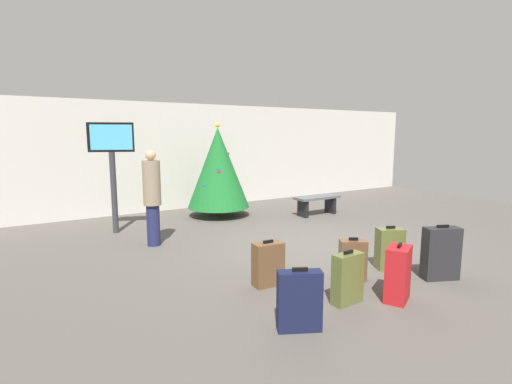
{
  "coord_description": "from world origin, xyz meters",
  "views": [
    {
      "loc": [
        -4.43,
        -5.26,
        2.03
      ],
      "look_at": [
        -0.5,
        1.09,
        0.9
      ],
      "focal_mm": 26.89,
      "sensor_mm": 36.0,
      "label": 1
    }
  ],
  "objects_px": {
    "suitcase_0": "(268,264)",
    "suitcase_5": "(347,279)",
    "waiting_bench": "(317,201)",
    "suitcase_4": "(390,249)",
    "suitcase_1": "(398,274)",
    "holiday_tree": "(218,168)",
    "suitcase_2": "(353,260)",
    "suitcase_3": "(299,301)",
    "traveller_0": "(152,196)",
    "flight_info_kiosk": "(112,156)",
    "suitcase_6": "(441,253)"
  },
  "relations": [
    {
      "from": "suitcase_0",
      "to": "suitcase_5",
      "type": "bearing_deg",
      "value": -62.81
    },
    {
      "from": "waiting_bench",
      "to": "suitcase_4",
      "type": "distance_m",
      "value": 3.96
    },
    {
      "from": "suitcase_1",
      "to": "holiday_tree",
      "type": "bearing_deg",
      "value": 86.63
    },
    {
      "from": "suitcase_2",
      "to": "suitcase_3",
      "type": "height_order",
      "value": "suitcase_3"
    },
    {
      "from": "holiday_tree",
      "to": "suitcase_5",
      "type": "height_order",
      "value": "holiday_tree"
    },
    {
      "from": "holiday_tree",
      "to": "traveller_0",
      "type": "height_order",
      "value": "holiday_tree"
    },
    {
      "from": "flight_info_kiosk",
      "to": "suitcase_6",
      "type": "distance_m",
      "value": 6.21
    },
    {
      "from": "suitcase_6",
      "to": "holiday_tree",
      "type": "bearing_deg",
      "value": 98.09
    },
    {
      "from": "suitcase_1",
      "to": "suitcase_3",
      "type": "bearing_deg",
      "value": 177.7
    },
    {
      "from": "suitcase_3",
      "to": "suitcase_5",
      "type": "distance_m",
      "value": 0.91
    },
    {
      "from": "suitcase_1",
      "to": "suitcase_2",
      "type": "xyz_separation_m",
      "value": [
        0.03,
        0.78,
        -0.05
      ]
    },
    {
      "from": "suitcase_1",
      "to": "traveller_0",
      "type": "bearing_deg",
      "value": 115.05
    },
    {
      "from": "suitcase_6",
      "to": "suitcase_0",
      "type": "bearing_deg",
      "value": 153.6
    },
    {
      "from": "suitcase_2",
      "to": "suitcase_6",
      "type": "relative_size",
      "value": 0.78
    },
    {
      "from": "waiting_bench",
      "to": "suitcase_6",
      "type": "bearing_deg",
      "value": -108.1
    },
    {
      "from": "traveller_0",
      "to": "suitcase_3",
      "type": "relative_size",
      "value": 2.57
    },
    {
      "from": "waiting_bench",
      "to": "suitcase_0",
      "type": "relative_size",
      "value": 1.92
    },
    {
      "from": "waiting_bench",
      "to": "suitcase_1",
      "type": "bearing_deg",
      "value": -119.54
    },
    {
      "from": "waiting_bench",
      "to": "suitcase_5",
      "type": "bearing_deg",
      "value": -126.65
    },
    {
      "from": "suitcase_0",
      "to": "suitcase_4",
      "type": "relative_size",
      "value": 0.94
    },
    {
      "from": "suitcase_0",
      "to": "flight_info_kiosk",
      "type": "bearing_deg",
      "value": 105.93
    },
    {
      "from": "suitcase_6",
      "to": "suitcase_3",
      "type": "bearing_deg",
      "value": -177.96
    },
    {
      "from": "holiday_tree",
      "to": "suitcase_4",
      "type": "height_order",
      "value": "holiday_tree"
    },
    {
      "from": "suitcase_2",
      "to": "traveller_0",
      "type": "bearing_deg",
      "value": 120.62
    },
    {
      "from": "traveller_0",
      "to": "suitcase_6",
      "type": "height_order",
      "value": "traveller_0"
    },
    {
      "from": "suitcase_0",
      "to": "suitcase_4",
      "type": "distance_m",
      "value": 1.97
    },
    {
      "from": "waiting_bench",
      "to": "suitcase_2",
      "type": "distance_m",
      "value": 4.39
    },
    {
      "from": "waiting_bench",
      "to": "suitcase_3",
      "type": "height_order",
      "value": "suitcase_3"
    },
    {
      "from": "flight_info_kiosk",
      "to": "suitcase_3",
      "type": "xyz_separation_m",
      "value": [
        0.75,
        -5.19,
        -1.26
      ]
    },
    {
      "from": "suitcase_4",
      "to": "suitcase_0",
      "type": "bearing_deg",
      "value": 167.47
    },
    {
      "from": "suitcase_0",
      "to": "suitcase_2",
      "type": "relative_size",
      "value": 1.03
    },
    {
      "from": "flight_info_kiosk",
      "to": "suitcase_1",
      "type": "relative_size",
      "value": 3.15
    },
    {
      "from": "holiday_tree",
      "to": "suitcase_4",
      "type": "relative_size",
      "value": 3.48
    },
    {
      "from": "flight_info_kiosk",
      "to": "suitcase_3",
      "type": "relative_size",
      "value": 3.33
    },
    {
      "from": "suitcase_4",
      "to": "suitcase_6",
      "type": "relative_size",
      "value": 0.85
    },
    {
      "from": "suitcase_2",
      "to": "flight_info_kiosk",
      "type": "bearing_deg",
      "value": 116.76
    },
    {
      "from": "traveller_0",
      "to": "suitcase_3",
      "type": "height_order",
      "value": "traveller_0"
    },
    {
      "from": "flight_info_kiosk",
      "to": "waiting_bench",
      "type": "distance_m",
      "value": 4.96
    },
    {
      "from": "suitcase_6",
      "to": "traveller_0",
      "type": "bearing_deg",
      "value": 127.95
    },
    {
      "from": "holiday_tree",
      "to": "suitcase_6",
      "type": "distance_m",
      "value": 5.58
    },
    {
      "from": "flight_info_kiosk",
      "to": "suitcase_4",
      "type": "bearing_deg",
      "value": -55.35
    },
    {
      "from": "waiting_bench",
      "to": "traveller_0",
      "type": "xyz_separation_m",
      "value": [
        -4.33,
        -0.49,
        0.58
      ]
    },
    {
      "from": "suitcase_2",
      "to": "suitcase_6",
      "type": "height_order",
      "value": "suitcase_6"
    },
    {
      "from": "traveller_0",
      "to": "suitcase_3",
      "type": "bearing_deg",
      "value": -84.71
    },
    {
      "from": "traveller_0",
      "to": "suitcase_0",
      "type": "distance_m",
      "value": 2.85
    },
    {
      "from": "flight_info_kiosk",
      "to": "suitcase_3",
      "type": "height_order",
      "value": "flight_info_kiosk"
    },
    {
      "from": "waiting_bench",
      "to": "suitcase_3",
      "type": "distance_m",
      "value": 5.89
    },
    {
      "from": "flight_info_kiosk",
      "to": "suitcase_2",
      "type": "xyz_separation_m",
      "value": [
        2.26,
        -4.47,
        -1.3
      ]
    },
    {
      "from": "holiday_tree",
      "to": "waiting_bench",
      "type": "height_order",
      "value": "holiday_tree"
    },
    {
      "from": "suitcase_4",
      "to": "holiday_tree",
      "type": "bearing_deg",
      "value": 96.07
    }
  ]
}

